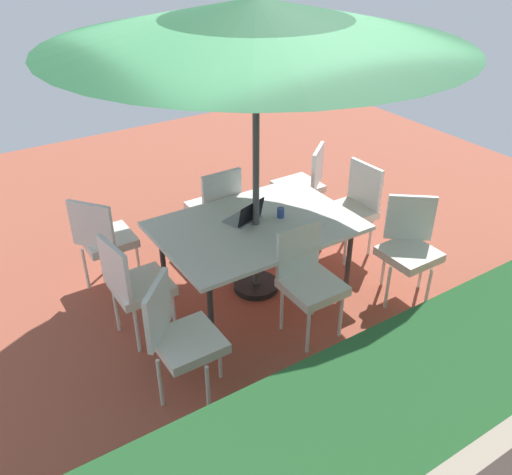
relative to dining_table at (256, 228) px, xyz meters
name	(u,v)px	position (x,y,z in m)	size (l,w,h in m)	color
ground_plane	(256,289)	(0.00, 0.00, -0.69)	(10.00, 10.00, 0.02)	#9E4C38
hedge_row	(478,412)	(0.00, 2.47, -0.07)	(6.30, 0.87, 1.20)	#1E4C23
dining_table	(256,228)	(0.00, 0.00, 0.00)	(1.80, 1.24, 0.72)	white
patio_umbrella	(256,22)	(0.00, 0.00, 1.79)	(3.33, 3.33, 2.65)	#4C4C4C
chair_northeast	(180,335)	(1.18, 0.81, -0.12)	(0.59, 0.59, 0.98)	silver
chair_southwest	(304,182)	(-1.13, -0.76, -0.12)	(0.58, 0.58, 0.98)	silver
chair_northwest	(409,245)	(-1.14, 0.84, -0.12)	(0.58, 0.58, 0.98)	silver
chair_east	(134,283)	(1.22, 0.03, -0.12)	(0.49, 0.48, 0.98)	silver
chair_south	(216,205)	(-0.02, -0.81, -0.12)	(0.46, 0.46, 0.98)	silver
chair_north	(308,277)	(-0.04, 0.75, -0.12)	(0.46, 0.47, 0.98)	silver
chair_west	(353,205)	(-1.22, -0.03, -0.12)	(0.47, 0.46, 0.98)	silver
chair_southeast	(104,237)	(1.18, -0.82, -0.12)	(0.58, 0.58, 0.98)	silver
laptop	(245,217)	(0.05, -0.10, 0.09)	(0.38, 0.33, 0.21)	gray
cup	(281,213)	(-0.26, 0.01, 0.09)	(0.07, 0.07, 0.09)	#334C99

